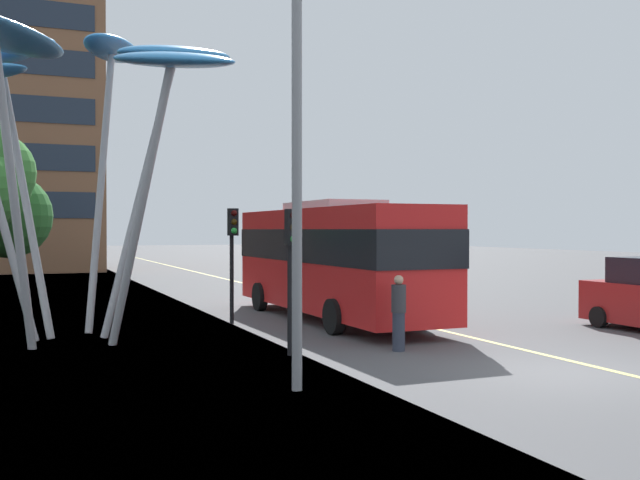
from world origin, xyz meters
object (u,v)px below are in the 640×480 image
at_px(pedestrian, 399,313).
at_px(street_lamp, 312,102).
at_px(red_bus, 333,255).
at_px(leaf_sculpture, 69,73).
at_px(traffic_light_kerb_near, 292,249).
at_px(traffic_light_kerb_far, 233,240).

bearing_deg(pedestrian, street_lamp, -138.17).
relative_size(red_bus, leaf_sculpture, 1.23).
relative_size(red_bus, street_lamp, 1.37).
height_order(red_bus, traffic_light_kerb_near, red_bus).
height_order(street_lamp, pedestrian, street_lamp).
bearing_deg(traffic_light_kerb_near, leaf_sculpture, 135.54).
bearing_deg(traffic_light_kerb_near, street_lamp, -104.13).
bearing_deg(traffic_light_kerb_far, leaf_sculpture, -161.96).
bearing_deg(pedestrian, leaf_sculpture, 146.16).
distance_m(red_bus, pedestrian, 6.15).
bearing_deg(pedestrian, traffic_light_kerb_near, 172.78).
relative_size(red_bus, traffic_light_kerb_far, 3.19).
xyz_separation_m(leaf_sculpture, traffic_light_kerb_far, (4.66, 1.52, -4.24)).
bearing_deg(pedestrian, red_bus, 81.11).
bearing_deg(leaf_sculpture, traffic_light_kerb_far, 18.04).
xyz_separation_m(traffic_light_kerb_far, pedestrian, (2.22, -6.13, -1.60)).
bearing_deg(pedestrian, traffic_light_kerb_far, 109.93).
xyz_separation_m(red_bus, pedestrian, (-0.93, -5.97, -1.12)).
distance_m(traffic_light_kerb_near, street_lamp, 4.32).
distance_m(leaf_sculpture, traffic_light_kerb_near, 7.52).
distance_m(leaf_sculpture, street_lamp, 8.55).
bearing_deg(street_lamp, leaf_sculpture, 115.01).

